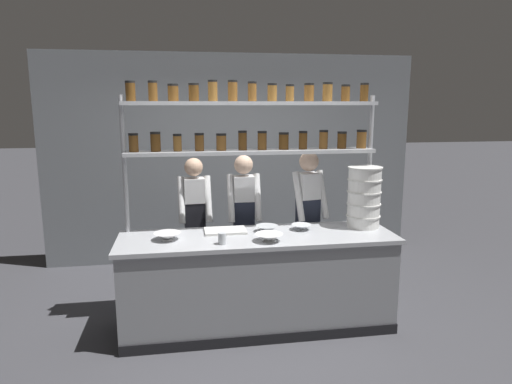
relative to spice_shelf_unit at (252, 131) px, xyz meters
name	(u,v)px	position (x,y,z in m)	size (l,w,h in m)	color
ground_plane	(258,325)	(0.00, -0.33, -1.89)	(40.00, 40.00, 0.00)	#3D3D42
back_wall	(233,159)	(0.00, 1.76, -0.49)	(5.01, 0.12, 2.80)	gray
prep_counter	(258,281)	(0.00, -0.33, -1.43)	(2.61, 0.76, 0.92)	gray
spice_shelf_unit	(252,131)	(0.00, 0.00, 0.00)	(2.50, 0.28, 2.36)	#ADAFB5
chef_left	(195,219)	(-0.57, 0.48, -0.99)	(0.37, 0.29, 1.57)	black
chef_center	(244,218)	(-0.04, 0.38, -0.97)	(0.36, 0.29, 1.60)	black
chef_right	(308,216)	(0.65, 0.24, -0.94)	(0.40, 0.32, 1.64)	black
container_stack	(364,197)	(1.10, -0.20, -0.66)	(0.34, 0.34, 0.61)	white
cutting_board	(225,231)	(-0.29, -0.16, -0.95)	(0.40, 0.26, 0.02)	silver
prep_bowl_near_left	(301,227)	(0.46, -0.21, -0.94)	(0.20, 0.20, 0.05)	silver
prep_bowl_center_front	(267,229)	(0.11, -0.21, -0.94)	(0.22, 0.22, 0.06)	#B2B7BC
prep_bowl_center_back	(167,236)	(-0.84, -0.34, -0.93)	(0.25, 0.25, 0.07)	white
prep_bowl_near_right	(269,238)	(0.07, -0.53, -0.93)	(0.26, 0.26, 0.07)	white
serving_cup_front	(222,238)	(-0.36, -0.55, -0.92)	(0.07, 0.07, 0.10)	#B2B7BC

